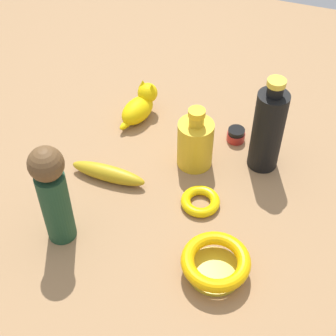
# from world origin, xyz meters

# --- Properties ---
(ground) EXTENTS (2.00, 2.00, 0.00)m
(ground) POSITION_xyz_m (0.00, 0.00, 0.00)
(ground) COLOR #936D47
(nail_polish_jar) EXTENTS (0.05, 0.05, 0.04)m
(nail_polish_jar) POSITION_xyz_m (0.21, -0.11, 0.02)
(nail_polish_jar) COLOR #A92521
(nail_polish_jar) RESTS_ON ground
(cat_figurine) EXTENTS (0.15, 0.09, 0.10)m
(cat_figurine) POSITION_xyz_m (0.21, 0.16, 0.04)
(cat_figurine) COLOR yellow
(cat_figurine) RESTS_ON ground
(bangle) EXTENTS (0.09, 0.09, 0.02)m
(bangle) POSITION_xyz_m (-0.03, -0.09, 0.01)
(bangle) COLOR #E3BD08
(bangle) RESTS_ON ground
(banana) EXTENTS (0.04, 0.19, 0.04)m
(banana) POSITION_xyz_m (-0.03, 0.14, 0.02)
(banana) COLOR #B69317
(banana) RESTS_ON ground
(bowl) EXTENTS (0.14, 0.14, 0.06)m
(bowl) POSITION_xyz_m (-0.20, -0.17, 0.03)
(bowl) COLOR gold
(bowl) RESTS_ON ground
(bottle_short) EXTENTS (0.09, 0.09, 0.17)m
(bottle_short) POSITION_xyz_m (0.09, -0.04, 0.07)
(bottle_short) COLOR gold
(bottle_short) RESTS_ON ground
(person_figure_adult) EXTENTS (0.07, 0.07, 0.26)m
(person_figure_adult) POSITION_xyz_m (-0.22, 0.17, 0.14)
(person_figure_adult) COLOR #1D4028
(person_figure_adult) RESTS_ON ground
(bottle_tall) EXTENTS (0.07, 0.07, 0.26)m
(bottle_tall) POSITION_xyz_m (0.15, -0.20, 0.11)
(bottle_tall) COLOR black
(bottle_tall) RESTS_ON ground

